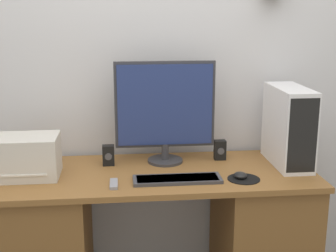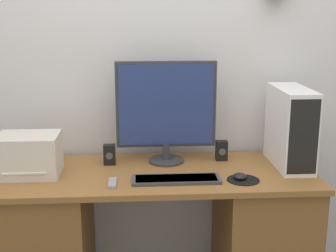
{
  "view_description": "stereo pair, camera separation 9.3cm",
  "coord_description": "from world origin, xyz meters",
  "px_view_note": "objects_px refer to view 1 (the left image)",
  "views": [
    {
      "loc": [
        -0.18,
        -2.05,
        1.63
      ],
      "look_at": [
        0.07,
        0.33,
        1.03
      ],
      "focal_mm": 50.0,
      "sensor_mm": 36.0,
      "label": 1
    },
    {
      "loc": [
        -0.09,
        -2.06,
        1.63
      ],
      "look_at": [
        0.07,
        0.33,
        1.03
      ],
      "focal_mm": 50.0,
      "sensor_mm": 36.0,
      "label": 2
    }
  ],
  "objects_px": {
    "monitor": "(165,108)",
    "printer": "(28,157)",
    "remote_control": "(114,184)",
    "speaker_left": "(108,155)",
    "computer_tower": "(289,126)",
    "mouse": "(240,175)",
    "keyboard": "(177,179)",
    "speaker_right": "(220,150)"
  },
  "relations": [
    {
      "from": "speaker_right",
      "to": "keyboard",
      "type": "bearing_deg",
      "value": -131.56
    },
    {
      "from": "monitor",
      "to": "speaker_left",
      "type": "relative_size",
      "value": 5.04
    },
    {
      "from": "keyboard",
      "to": "mouse",
      "type": "height_order",
      "value": "mouse"
    },
    {
      "from": "keyboard",
      "to": "mouse",
      "type": "xyz_separation_m",
      "value": [
        0.33,
        0.0,
        0.01
      ]
    },
    {
      "from": "speaker_right",
      "to": "mouse",
      "type": "bearing_deg",
      "value": -83.21
    },
    {
      "from": "computer_tower",
      "to": "speaker_left",
      "type": "height_order",
      "value": "computer_tower"
    },
    {
      "from": "monitor",
      "to": "speaker_left",
      "type": "bearing_deg",
      "value": -175.42
    },
    {
      "from": "keyboard",
      "to": "mouse",
      "type": "distance_m",
      "value": 0.33
    },
    {
      "from": "monitor",
      "to": "keyboard",
      "type": "bearing_deg",
      "value": -84.24
    },
    {
      "from": "monitor",
      "to": "speaker_right",
      "type": "relative_size",
      "value": 5.04
    },
    {
      "from": "monitor",
      "to": "mouse",
      "type": "height_order",
      "value": "monitor"
    },
    {
      "from": "mouse",
      "to": "speaker_right",
      "type": "height_order",
      "value": "speaker_right"
    },
    {
      "from": "speaker_left",
      "to": "printer",
      "type": "bearing_deg",
      "value": -161.08
    },
    {
      "from": "keyboard",
      "to": "printer",
      "type": "distance_m",
      "value": 0.79
    },
    {
      "from": "mouse",
      "to": "printer",
      "type": "bearing_deg",
      "value": 172.27
    },
    {
      "from": "monitor",
      "to": "printer",
      "type": "distance_m",
      "value": 0.78
    },
    {
      "from": "speaker_left",
      "to": "remote_control",
      "type": "height_order",
      "value": "speaker_left"
    },
    {
      "from": "computer_tower",
      "to": "printer",
      "type": "bearing_deg",
      "value": -177.59
    },
    {
      "from": "keyboard",
      "to": "computer_tower",
      "type": "distance_m",
      "value": 0.71
    },
    {
      "from": "monitor",
      "to": "mouse",
      "type": "bearing_deg",
      "value": -41.2
    },
    {
      "from": "mouse",
      "to": "printer",
      "type": "distance_m",
      "value": 1.11
    },
    {
      "from": "keyboard",
      "to": "speaker_right",
      "type": "xyz_separation_m",
      "value": [
        0.29,
        0.33,
        0.05
      ]
    },
    {
      "from": "monitor",
      "to": "computer_tower",
      "type": "xyz_separation_m",
      "value": [
        0.68,
        -0.11,
        -0.09
      ]
    },
    {
      "from": "mouse",
      "to": "computer_tower",
      "type": "height_order",
      "value": "computer_tower"
    },
    {
      "from": "mouse",
      "to": "speaker_left",
      "type": "distance_m",
      "value": 0.74
    },
    {
      "from": "printer",
      "to": "remote_control",
      "type": "distance_m",
      "value": 0.49
    },
    {
      "from": "monitor",
      "to": "remote_control",
      "type": "height_order",
      "value": "monitor"
    },
    {
      "from": "mouse",
      "to": "speaker_right",
      "type": "relative_size",
      "value": 0.69
    },
    {
      "from": "monitor",
      "to": "mouse",
      "type": "xyz_separation_m",
      "value": [
        0.36,
        -0.32,
        -0.29
      ]
    },
    {
      "from": "keyboard",
      "to": "monitor",
      "type": "bearing_deg",
      "value": 95.76
    },
    {
      "from": "keyboard",
      "to": "remote_control",
      "type": "distance_m",
      "value": 0.32
    },
    {
      "from": "printer",
      "to": "remote_control",
      "type": "bearing_deg",
      "value": -21.92
    },
    {
      "from": "speaker_right",
      "to": "remote_control",
      "type": "xyz_separation_m",
      "value": [
        -0.61,
        -0.36,
        -0.05
      ]
    },
    {
      "from": "mouse",
      "to": "speaker_left",
      "type": "bearing_deg",
      "value": 156.95
    },
    {
      "from": "printer",
      "to": "speaker_right",
      "type": "xyz_separation_m",
      "value": [
        1.06,
        0.18,
        -0.05
      ]
    },
    {
      "from": "monitor",
      "to": "printer",
      "type": "height_order",
      "value": "monitor"
    },
    {
      "from": "computer_tower",
      "to": "printer",
      "type": "xyz_separation_m",
      "value": [
        -1.42,
        -0.06,
        -0.11
      ]
    },
    {
      "from": "printer",
      "to": "remote_control",
      "type": "relative_size",
      "value": 2.53
    },
    {
      "from": "monitor",
      "to": "computer_tower",
      "type": "height_order",
      "value": "monitor"
    },
    {
      "from": "printer",
      "to": "speaker_right",
      "type": "height_order",
      "value": "printer"
    },
    {
      "from": "mouse",
      "to": "speaker_left",
      "type": "xyz_separation_m",
      "value": [
        -0.68,
        0.29,
        0.04
      ]
    },
    {
      "from": "keyboard",
      "to": "speaker_right",
      "type": "bearing_deg",
      "value": 48.44
    }
  ]
}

